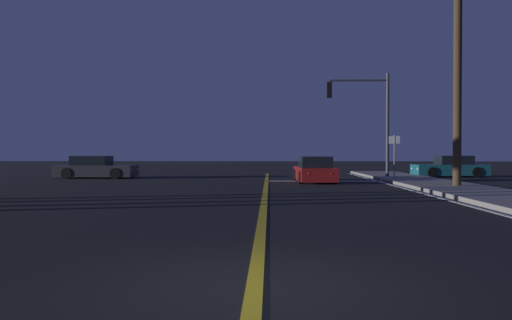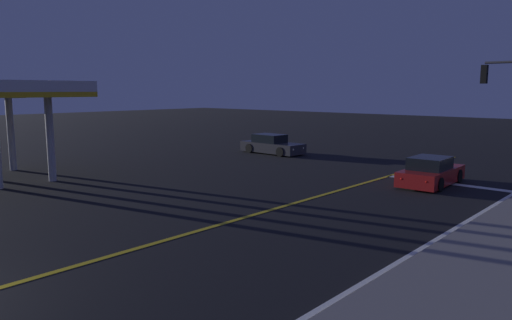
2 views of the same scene
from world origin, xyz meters
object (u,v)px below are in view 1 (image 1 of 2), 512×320
car_lead_oncoming_charcoal (95,168)px  traffic_signal_near_right (366,109)px  car_parked_curb_red (315,171)px  car_following_oncoming_teal (450,168)px  utility_pole_right (458,56)px  street_sign_corner (394,150)px

car_lead_oncoming_charcoal → traffic_signal_near_right: traffic_signal_near_right is taller
traffic_signal_near_right → car_lead_oncoming_charcoal: bearing=-1.6°
car_parked_curb_red → car_lead_oncoming_charcoal: same height
car_following_oncoming_teal → utility_pole_right: size_ratio=0.42×
car_following_oncoming_teal → utility_pole_right: utility_pole_right is taller
car_parked_curb_red → traffic_signal_near_right: bearing=41.5°
car_parked_curb_red → street_sign_corner: (4.20, 0.36, 1.07)m
car_parked_curb_red → car_lead_oncoming_charcoal: 13.31m
car_parked_curb_red → utility_pole_right: utility_pole_right is taller
car_following_oncoming_teal → car_parked_curb_red: bearing=120.0°
car_parked_curb_red → car_following_oncoming_teal: bearing=30.0°
utility_pole_right → car_lead_oncoming_charcoal: bearing=155.9°
traffic_signal_near_right → utility_pole_right: (2.32, -7.79, 1.55)m
car_lead_oncoming_charcoal → utility_pole_right: utility_pole_right is taller
car_following_oncoming_teal → traffic_signal_near_right: bearing=111.7°
car_following_oncoming_teal → utility_pole_right: (-3.45, -10.37, 5.02)m
car_parked_curb_red → street_sign_corner: bearing=2.5°
car_parked_curb_red → car_lead_oncoming_charcoal: size_ratio=0.93×
car_lead_oncoming_charcoal → utility_pole_right: size_ratio=0.44×
car_parked_curb_red → traffic_signal_near_right: (3.28, 3.16, 3.48)m
car_parked_curb_red → street_sign_corner: 4.35m
street_sign_corner → car_parked_curb_red: bearing=-175.1°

